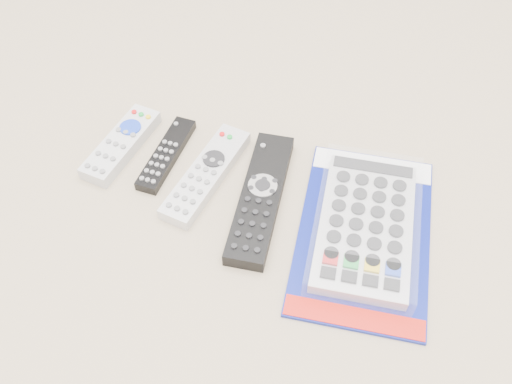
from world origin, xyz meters
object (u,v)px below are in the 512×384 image
(remote_slim_black, at_px, (166,154))
(remote_large_black, at_px, (261,198))
(jumbo_remote_packaged, at_px, (366,225))
(remote_small_grey, at_px, (121,144))
(remote_silver_dvd, at_px, (206,174))

(remote_slim_black, distance_m, remote_large_black, 0.18)
(remote_slim_black, xyz_separation_m, jumbo_remote_packaged, (0.34, -0.05, 0.01))
(remote_large_black, distance_m, jumbo_remote_packaged, 0.16)
(remote_small_grey, bearing_deg, remote_slim_black, 10.58)
(remote_silver_dvd, bearing_deg, remote_small_grey, -177.43)
(remote_silver_dvd, xyz_separation_m, remote_large_black, (0.10, -0.02, 0.00))
(jumbo_remote_packaged, bearing_deg, remote_small_grey, 168.64)
(remote_silver_dvd, bearing_deg, remote_slim_black, 173.32)
(remote_small_grey, distance_m, jumbo_remote_packaged, 0.42)
(remote_silver_dvd, bearing_deg, jumbo_remote_packaged, 3.26)
(remote_large_black, height_order, jumbo_remote_packaged, jumbo_remote_packaged)
(remote_large_black, bearing_deg, jumbo_remote_packaged, -7.56)
(remote_silver_dvd, bearing_deg, remote_large_black, -2.59)
(remote_silver_dvd, distance_m, jumbo_remote_packaged, 0.26)
(remote_slim_black, relative_size, remote_large_black, 0.64)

